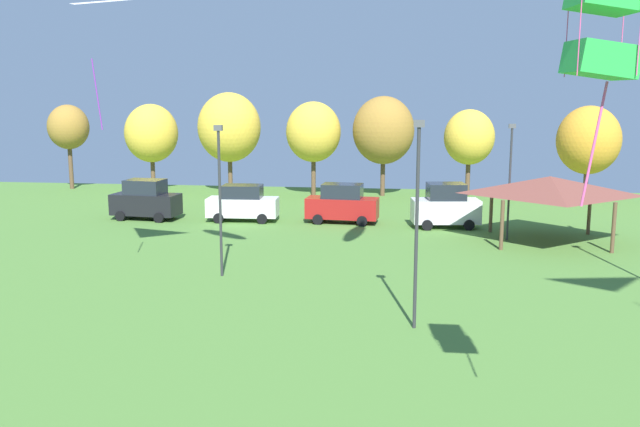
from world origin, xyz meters
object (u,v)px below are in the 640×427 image
Objects in this scene: parked_car_second_from_left at (243,203)px; light_post_1 at (417,215)px; kite_flying_0 at (602,28)px; treeline_tree_1 at (151,133)px; treeline_tree_4 at (383,130)px; parked_car_leftmost at (146,200)px; parked_car_third_from_left at (342,204)px; parked_car_rightmost_in_row at (446,206)px; treeline_tree_2 at (229,127)px; light_post_0 at (510,175)px; park_pavilion at (550,186)px; light_post_2 at (220,193)px; treeline_tree_3 at (313,132)px; treeline_tree_6 at (589,140)px; treeline_tree_0 at (68,127)px; kite_flying_5 at (77,34)px; treeline_tree_5 at (469,137)px.

light_post_1 reaches higher than parked_car_second_from_left.
light_post_1 is at bearing 108.13° from kite_flying_0.
treeline_tree_4 is (19.51, -1.33, 0.45)m from treeline_tree_1.
parked_car_leftmost is 6.33m from parked_car_second_from_left.
parked_car_leftmost is 12.66m from parked_car_third_from_left.
parked_car_rightmost_in_row reaches higher than parked_car_second_from_left.
parked_car_rightmost_in_row is at bearing -38.29° from treeline_tree_2.
parked_car_second_from_left is 0.71× the size of light_post_0.
light_post_2 is (-15.71, -9.20, 0.64)m from park_pavilion.
treeline_tree_1 is at bearing 149.14° from park_pavilion.
treeline_tree_3 is 5.52m from treeline_tree_4.
parked_car_second_from_left is 0.61× the size of treeline_tree_3.
park_pavilion is at bearing -14.88° from parked_car_second_from_left.
treeline_tree_4 is 15.46m from treeline_tree_6.
treeline_tree_2 reaches higher than treeline_tree_4.
treeline_tree_0 is 7.08m from treeline_tree_1.
treeline_tree_3 is (5.09, 28.28, -5.16)m from kite_flying_5.
parked_car_rightmost_in_row is 0.59× the size of treeline_tree_1.
light_post_1 is at bearing -113.08° from treeline_tree_6.
kite_flying_5 is at bearing 143.30° from kite_flying_0.
parked_car_leftmost is 25.36m from light_post_1.
light_post_0 is 0.81× the size of treeline_tree_4.
light_post_2 is (-4.07, -13.24, 2.52)m from parked_car_third_from_left.
light_post_1 reaches higher than parked_car_leftmost.
treeline_tree_4 is at bearing 52.74° from parked_car_second_from_left.
light_post_1 is 0.87× the size of treeline_tree_2.
treeline_tree_1 is at bearing 120.78° from kite_flying_0.
treeline_tree_1 is at bearing 5.18° from treeline_tree_0.
treeline_tree_2 reaches higher than treeline_tree_0.
light_post_0 is at bearing 71.06° from light_post_1.
kite_flying_5 is at bearing 168.99° from light_post_1.
kite_flying_0 is at bearing -95.73° from parked_car_rightmost_in_row.
treeline_tree_1 is at bearing 174.21° from treeline_tree_2.
light_post_1 is (12.89, -2.51, -6.21)m from kite_flying_5.
kite_flying_0 is at bearing -59.22° from treeline_tree_1.
kite_flying_5 is 0.55× the size of treeline_tree_1.
treeline_tree_0 is at bearing -179.42° from treeline_tree_5.
light_post_2 is at bearing 127.14° from kite_flying_0.
light_post_1 is 1.04× the size of treeline_tree_5.
treeline_tree_6 is (30.15, 12.25, 3.28)m from parked_car_leftmost.
parked_car_second_from_left is at bearing -174.02° from parked_car_third_from_left.
parked_car_second_from_left is at bearing -71.86° from treeline_tree_2.
treeline_tree_0 is (-20.41, 25.94, 1.48)m from light_post_2.
kite_flying_0 is 0.52× the size of treeline_tree_2.
treeline_tree_0 is (-31.90, 41.11, -3.89)m from kite_flying_0.
parked_car_leftmost is 0.55× the size of treeline_tree_2.
parked_car_third_from_left is at bearing 160.84° from park_pavilion.
light_post_0 is at bearing 34.93° from kite_flying_5.
kite_flying_5 is 0.49× the size of treeline_tree_2.
kite_flying_0 is 0.95× the size of parked_car_leftmost.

